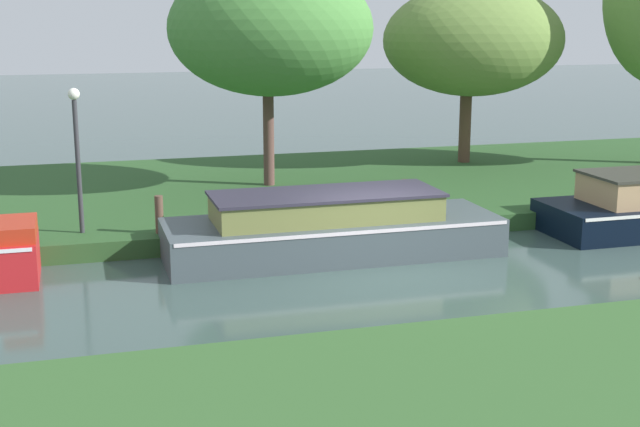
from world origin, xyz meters
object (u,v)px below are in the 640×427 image
(willow_tree_centre, at_px, (474,41))
(mooring_post_far, at_px, (404,198))
(mooring_post_near, at_px, (159,215))
(slate_barge, at_px, (331,228))
(willow_tree_left, at_px, (271,29))
(lamp_post, at_px, (77,143))

(willow_tree_centre, relative_size, mooring_post_far, 6.51)
(mooring_post_near, height_order, mooring_post_far, mooring_post_far)
(slate_barge, bearing_deg, mooring_post_near, 159.39)
(willow_tree_left, height_order, lamp_post, willow_tree_left)
(willow_tree_left, bearing_deg, mooring_post_near, -129.63)
(mooring_post_near, bearing_deg, willow_tree_left, 50.37)
(slate_barge, bearing_deg, mooring_post_far, 30.88)
(slate_barge, height_order, mooring_post_far, slate_barge)
(willow_tree_centre, height_order, lamp_post, willow_tree_centre)
(lamp_post, xyz_separation_m, mooring_post_far, (6.98, -0.50, -1.45))
(slate_barge, xyz_separation_m, willow_tree_centre, (6.60, 7.29, 3.50))
(mooring_post_near, bearing_deg, slate_barge, -20.61)
(mooring_post_far, bearing_deg, slate_barge, -149.12)
(mooring_post_near, bearing_deg, lamp_post, 162.11)
(lamp_post, height_order, mooring_post_near, lamp_post)
(mooring_post_near, xyz_separation_m, mooring_post_far, (5.43, 0.00, 0.03))
(slate_barge, distance_m, lamp_post, 5.46)
(slate_barge, distance_m, mooring_post_far, 2.46)
(lamp_post, relative_size, mooring_post_near, 3.77)
(slate_barge, bearing_deg, willow_tree_left, 89.85)
(willow_tree_left, distance_m, lamp_post, 6.43)
(willow_tree_left, relative_size, mooring_post_far, 6.78)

